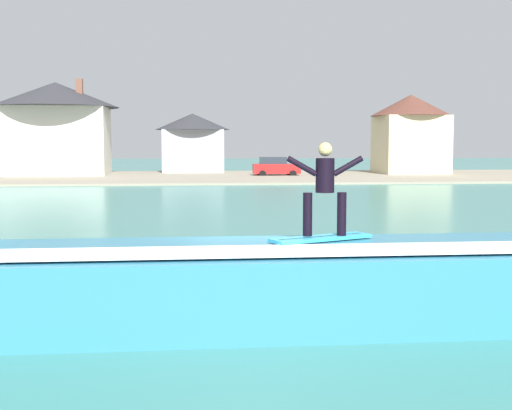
# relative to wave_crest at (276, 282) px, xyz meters

# --- Properties ---
(ground_plane) EXTENTS (260.00, 260.00, 0.00)m
(ground_plane) POSITION_rel_wave_crest_xyz_m (-0.19, 1.33, -0.68)
(ground_plane) COLOR #3A7D75
(wave_crest) EXTENTS (10.01, 3.13, 1.45)m
(wave_crest) POSITION_rel_wave_crest_xyz_m (0.00, 0.00, 0.00)
(wave_crest) COLOR teal
(wave_crest) RESTS_ON ground_plane
(surfboard) EXTENTS (1.89, 1.19, 0.06)m
(surfboard) POSITION_rel_wave_crest_xyz_m (0.75, -0.23, 0.80)
(surfboard) COLOR #33A5CC
(surfboard) RESTS_ON wave_crest
(surfer) EXTENTS (1.33, 0.32, 1.60)m
(surfer) POSITION_rel_wave_crest_xyz_m (0.82, -0.15, 1.72)
(surfer) COLOR black
(surfer) RESTS_ON surfboard
(shoreline_bank) EXTENTS (120.00, 23.35, 0.17)m
(shoreline_bank) POSITION_rel_wave_crest_xyz_m (-0.19, 51.06, -0.60)
(shoreline_bank) COLOR gray
(shoreline_bank) RESTS_ON ground_plane
(car_far_shore) EXTENTS (4.32, 2.20, 1.86)m
(car_far_shore) POSITION_rel_wave_crest_xyz_m (6.90, 51.72, 0.26)
(car_far_shore) COLOR red
(car_far_shore) RESTS_ON ground_plane
(house_with_chimney) EXTENTS (11.76, 11.76, 9.05)m
(house_with_chimney) POSITION_rel_wave_crest_xyz_m (-13.48, 54.92, 4.47)
(house_with_chimney) COLOR silver
(house_with_chimney) RESTS_ON ground_plane
(house_gabled_white) EXTENTS (7.90, 7.90, 7.88)m
(house_gabled_white) POSITION_rel_wave_crest_xyz_m (20.69, 54.55, 3.63)
(house_gabled_white) COLOR beige
(house_gabled_white) RESTS_ON ground_plane
(house_small_cottage) EXTENTS (7.66, 7.66, 6.17)m
(house_small_cottage) POSITION_rel_wave_crest_xyz_m (-0.65, 59.71, 2.80)
(house_small_cottage) COLOR #9EA3AD
(house_small_cottage) RESTS_ON ground_plane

